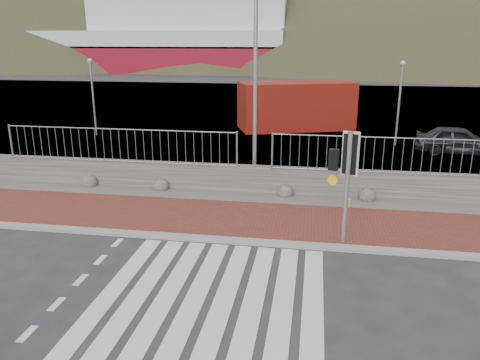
% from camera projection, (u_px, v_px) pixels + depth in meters
% --- Properties ---
extents(ground, '(220.00, 220.00, 0.00)m').
position_uv_depth(ground, '(208.00, 304.00, 9.42)').
color(ground, '#28282B').
rests_on(ground, ground).
extents(sidewalk_far, '(40.00, 3.00, 0.08)m').
position_uv_depth(sidewalk_far, '(242.00, 220.00, 13.66)').
color(sidewalk_far, brown).
rests_on(sidewalk_far, ground).
extents(kerb_far, '(40.00, 0.25, 0.12)m').
position_uv_depth(kerb_far, '(233.00, 241.00, 12.24)').
color(kerb_far, gray).
rests_on(kerb_far, ground).
extents(zebra_crossing, '(4.62, 5.60, 0.01)m').
position_uv_depth(zebra_crossing, '(207.00, 304.00, 9.42)').
color(zebra_crossing, silver).
rests_on(zebra_crossing, ground).
extents(gravel_strip, '(40.00, 1.50, 0.06)m').
position_uv_depth(gravel_strip, '(252.00, 198.00, 15.55)').
color(gravel_strip, '#59544C').
rests_on(gravel_strip, ground).
extents(stone_wall, '(40.00, 0.60, 0.90)m').
position_uv_depth(stone_wall, '(255.00, 179.00, 16.19)').
color(stone_wall, '#4A453D').
rests_on(stone_wall, ground).
extents(railing, '(18.07, 0.07, 1.22)m').
position_uv_depth(railing, '(255.00, 142.00, 15.65)').
color(railing, gray).
rests_on(railing, stone_wall).
extents(quay, '(120.00, 40.00, 0.50)m').
position_uv_depth(quay, '(290.00, 108.00, 35.78)').
color(quay, '#4C4C4F').
rests_on(quay, ground).
extents(water, '(220.00, 50.00, 0.05)m').
position_uv_depth(water, '(304.00, 75.00, 68.84)').
color(water, '#3F4C54').
rests_on(water, ground).
extents(ferry, '(50.00, 16.00, 20.00)m').
position_uv_depth(ferry, '(153.00, 37.00, 75.79)').
color(ferry, maroon).
rests_on(ferry, ground).
extents(hills_backdrop, '(254.00, 90.00, 100.00)m').
position_uv_depth(hills_backdrop, '(335.00, 179.00, 98.11)').
color(hills_backdrop, '#323821').
rests_on(hills_backdrop, ground).
extents(traffic_signal_far, '(0.73, 0.40, 2.98)m').
position_uv_depth(traffic_signal_far, '(347.00, 164.00, 11.54)').
color(traffic_signal_far, gray).
rests_on(traffic_signal_far, ground).
extents(streetlight, '(1.70, 0.72, 8.26)m').
position_uv_depth(streetlight, '(259.00, 54.00, 15.68)').
color(streetlight, gray).
rests_on(streetlight, ground).
extents(shipping_container, '(7.06, 4.75, 2.72)m').
position_uv_depth(shipping_container, '(296.00, 106.00, 27.42)').
color(shipping_container, maroon).
rests_on(shipping_container, ground).
extents(car_a, '(3.93, 1.97, 1.28)m').
position_uv_depth(car_a, '(458.00, 140.00, 21.51)').
color(car_a, black).
rests_on(car_a, ground).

